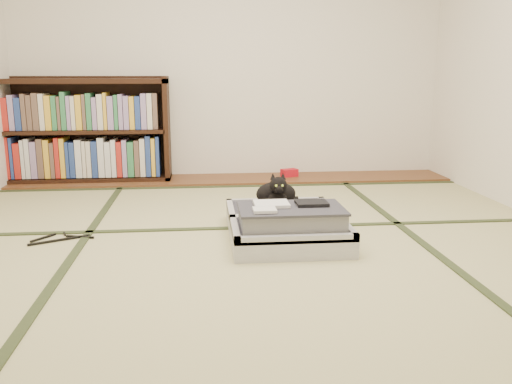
{
  "coord_description": "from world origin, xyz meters",
  "views": [
    {
      "loc": [
        -0.28,
        -2.96,
        0.99
      ],
      "look_at": [
        0.05,
        0.35,
        0.25
      ],
      "focal_mm": 38.0,
      "sensor_mm": 36.0,
      "label": 1
    }
  ],
  "objects": [
    {
      "name": "bookcase",
      "position": [
        -1.33,
        2.07,
        0.45
      ],
      "size": [
        1.5,
        0.34,
        0.97
      ],
      "color": "black",
      "rests_on": "wood_strip"
    },
    {
      "name": "hanger",
      "position": [
        -1.14,
        0.26,
        0.01
      ],
      "size": [
        0.36,
        0.25,
        0.01
      ],
      "color": "black",
      "rests_on": "floor"
    },
    {
      "name": "tatami_borders",
      "position": [
        0.0,
        0.49,
        0.0
      ],
      "size": [
        4.0,
        4.5,
        0.01
      ],
      "color": "#2D381E",
      "rests_on": "ground"
    },
    {
      "name": "wood_strip",
      "position": [
        0.0,
        2.0,
        0.01
      ],
      "size": [
        4.0,
        0.5,
        0.02
      ],
      "primitive_type": "cube",
      "color": "brown",
      "rests_on": "ground"
    },
    {
      "name": "red_item",
      "position": [
        0.54,
        2.03,
        0.06
      ],
      "size": [
        0.17,
        0.14,
        0.07
      ],
      "primitive_type": "cube",
      "rotation": [
        0.0,
        0.0,
        0.35
      ],
      "color": "#B50E1B",
      "rests_on": "wood_strip"
    },
    {
      "name": "floor",
      "position": [
        0.0,
        0.0,
        0.0
      ],
      "size": [
        4.5,
        4.5,
        0.0
      ],
      "primitive_type": "plane",
      "color": "tan",
      "rests_on": "ground"
    },
    {
      "name": "suitcase",
      "position": [
        0.21,
        0.14,
        0.09
      ],
      "size": [
        0.67,
        0.9,
        0.26
      ],
      "color": "#B9BABE",
      "rests_on": "floor"
    },
    {
      "name": "cat",
      "position": [
        0.19,
        0.44,
        0.22
      ],
      "size": [
        0.3,
        0.3,
        0.24
      ],
      "color": "black",
      "rests_on": "suitcase"
    },
    {
      "name": "cable_coil",
      "position": [
        0.37,
        0.48,
        0.14
      ],
      "size": [
        0.09,
        0.09,
        0.02
      ],
      "color": "white",
      "rests_on": "suitcase"
    }
  ]
}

